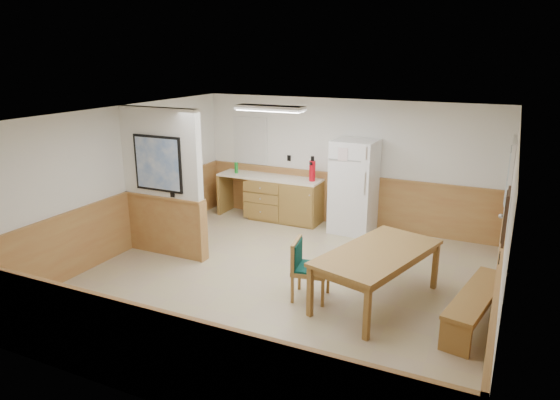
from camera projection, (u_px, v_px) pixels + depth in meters
The scene contains 20 objects.
ground at pixel (280, 282), 7.55m from camera, with size 6.00×6.00×0.00m, color tan.
ceiling at pixel (280, 116), 6.84m from camera, with size 6.00×6.00×0.02m, color white.
back_wall at pixel (345, 163), 9.80m from camera, with size 6.00×0.02×2.50m, color white.
right_wall at pixel (506, 233), 5.97m from camera, with size 0.02×6.00×2.50m, color white.
left_wall at pixel (120, 181), 8.42m from camera, with size 0.02×6.00×2.50m, color white.
wainscot_back at pixel (343, 200), 10.00m from camera, with size 6.00×0.04×1.00m, color #AE8545.
wainscot_right at pixel (497, 290), 6.19m from camera, with size 0.04×6.00×1.00m, color #AE8545.
wainscot_left at pixel (124, 223), 8.62m from camera, with size 0.04×6.00×1.00m, color #AE8545.
partition_wall at pixel (163, 184), 8.29m from camera, with size 1.50×0.20×2.50m.
kitchen_counter at pixel (282, 198), 10.24m from camera, with size 2.20×0.61×1.00m.
exterior_door at pixel (506, 207), 7.69m from camera, with size 0.07×1.02×2.15m.
kitchen_window at pixel (250, 141), 10.55m from camera, with size 0.80×0.04×1.00m.
wall_painting at pixel (506, 216), 5.64m from camera, with size 0.04×0.50×0.60m.
fluorescent_fixture at pixel (270, 108), 8.31m from camera, with size 1.20×0.30×0.09m.
refrigerator at pixel (354, 187), 9.45m from camera, with size 0.82×0.74×1.79m.
dining_table at pixel (377, 257), 6.77m from camera, with size 1.50×2.16×0.75m.
dining_bench at pixel (476, 300), 6.27m from camera, with size 0.69×1.75×0.45m.
dining_chair at pixel (304, 265), 6.95m from camera, with size 0.74×0.56×0.85m.
fire_extinguisher at pixel (312, 170), 9.80m from camera, with size 0.14×0.14×0.50m.
soap_bottle at pixel (236, 168), 10.48m from camera, with size 0.07×0.07×0.23m, color #198D2A.
Camera 1 is at (2.93, -6.24, 3.32)m, focal length 32.00 mm.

